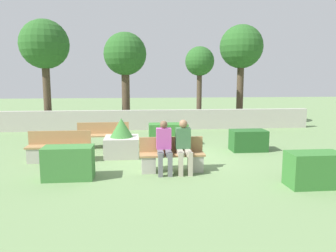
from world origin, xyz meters
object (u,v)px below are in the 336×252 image
Objects in this scene: bench_left_side at (103,138)px; tree_center_right at (200,63)px; person_seated_woman at (184,144)px; planter_corner_left at (122,141)px; tree_leftmost at (44,46)px; person_seated_man at (164,145)px; bench_front at (172,159)px; tree_center_left at (125,56)px; tree_rightmost at (241,48)px; bench_right_side at (59,150)px.

bench_left_side is 0.46× the size of tree_center_right.
person_seated_woman reaches higher than planter_corner_left.
tree_center_right is (7.26, -0.13, -0.77)m from tree_leftmost.
tree_leftmost is at bearing 123.29° from bench_left_side.
bench_front is at bearing 32.96° from person_seated_man.
tree_center_left reaches higher than person_seated_man.
planter_corner_left is 0.23× the size of tree_rightmost.
tree_leftmost reaches higher than person_seated_woman.
tree_rightmost reaches higher than person_seated_man.
tree_leftmost is (-1.91, 6.35, 3.55)m from bench_right_side.
planter_corner_left is (1.80, 0.47, 0.15)m from bench_right_side.
bench_front is at bearing -56.40° from tree_leftmost.
bench_right_side is at bearing -137.61° from tree_rightmost.
bench_right_side is at bearing -104.57° from tree_center_left.
person_seated_man is at bearing -58.93° from planter_corner_left.
bench_front is at bearing -106.01° from tree_center_right.
tree_center_right is (3.54, 5.76, 2.63)m from planter_corner_left.
bench_left_side is 0.39× the size of tree_center_left.
person_seated_woman is (0.29, -0.14, 0.42)m from bench_front.
tree_rightmost is (5.87, 0.19, 0.43)m from tree_center_left.
bench_left_side is 1.32× the size of person_seated_woman.
bench_front is 8.33m from tree_center_right.
bench_left_side is 1.34× the size of person_seated_man.
tree_rightmost reaches higher than person_seated_woman.
tree_rightmost is (4.67, 8.43, 3.17)m from person_seated_man.
planter_corner_left is 6.99m from tree_center_left.
person_seated_woman is at bearing 0.37° from person_seated_man.
bench_left_side is at bearing 65.91° from bench_right_side.
planter_corner_left is 0.23× the size of tree_leftmost.
bench_front is 0.33× the size of tree_rightmost.
tree_center_right is (1.87, 7.68, 2.36)m from person_seated_woman.
bench_left_side is 1.50× the size of planter_corner_left.
tree_center_left is at bearing 171.18° from tree_center_right.
planter_corner_left is 9.38m from tree_rightmost.
bench_right_side is at bearing -73.23° from tree_leftmost.
tree_leftmost reaches higher than person_seated_man.
person_seated_woman is (0.51, 0.00, 0.02)m from person_seated_man.
bench_right_side is at bearing 157.47° from bench_front.
tree_center_left reaches higher than tree_center_right.
bench_front is 0.94× the size of bench_left_side.
tree_center_right reaches higher than person_seated_man.
tree_rightmost is (4.16, 8.43, 3.15)m from person_seated_woman.
planter_corner_left reaches higher than bench_left_side.
person_seated_woman is (3.47, -1.46, 0.42)m from bench_right_side.
person_seated_man is (1.87, -3.21, 0.40)m from bench_left_side.
bench_left_side is 0.35× the size of tree_rightmost.
tree_rightmost is at bearing 61.76° from bench_front.
tree_center_left is 1.18× the size of tree_center_right.
bench_front is 2.26m from planter_corner_left.
bench_front is 0.43× the size of tree_center_right.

